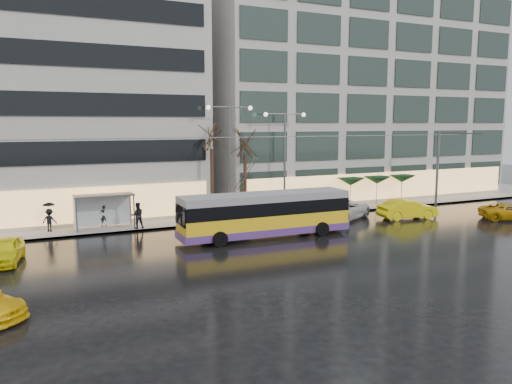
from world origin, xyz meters
TOP-DOWN VIEW (x-y plane):
  - ground at (0.00, 0.00)m, footprint 140.00×140.00m
  - sidewalk at (2.00, 14.00)m, footprint 80.00×10.00m
  - kerb at (2.00, 9.05)m, footprint 80.00×0.10m
  - building_right at (19.00, 19.00)m, footprint 32.00×14.00m
  - trolleybus at (1.66, 3.55)m, footprint 12.02×4.76m
  - catenary at (1.00, 7.94)m, footprint 42.24×5.12m
  - bus_shelter at (-8.38, 10.69)m, footprint 4.20×1.60m
  - street_lamp_near at (2.00, 10.80)m, footprint 3.96×0.36m
  - street_lamp_far at (7.00, 10.80)m, footprint 3.96×0.36m
  - tree_a at (0.50, 11.00)m, footprint 3.20×3.20m
  - tree_b at (3.50, 11.20)m, footprint 3.20×3.20m
  - parasol_a at (14.00, 11.00)m, footprint 2.50×2.50m
  - parasol_b at (17.00, 11.00)m, footprint 2.50×2.50m
  - parasol_c at (20.00, 11.00)m, footprint 2.50×2.50m
  - taxi_a at (-14.38, 3.88)m, footprint 2.39×4.44m
  - taxi_b at (15.20, 4.72)m, footprint 5.06×2.37m
  - taxi_c at (22.53, 0.82)m, footprint 5.29×4.21m
  - sedan_silver at (10.38, 6.83)m, footprint 6.49×5.22m
  - pedestrian_a at (-7.98, 11.27)m, footprint 1.21×1.22m
  - pedestrian_b at (-5.83, 9.48)m, footprint 0.96×0.76m
  - pedestrian_c at (-11.71, 11.07)m, footprint 1.21×1.11m

SIDE VIEW (x-z plane):
  - ground at x=0.00m, z-range 0.00..0.00m
  - sidewalk at x=2.00m, z-range 0.00..0.15m
  - kerb at x=2.00m, z-range 0.00..0.15m
  - taxi_c at x=22.53m, z-range 0.00..1.34m
  - taxi_a at x=-14.38m, z-range 0.00..1.43m
  - taxi_b at x=15.20m, z-range 0.00..1.60m
  - sedan_silver at x=10.38m, z-range 0.00..1.64m
  - pedestrian_b at x=-5.83m, z-range 0.15..2.07m
  - pedestrian_c at x=-11.71m, z-range 0.21..2.32m
  - trolleybus at x=1.66m, z-range -1.27..4.28m
  - pedestrian_a at x=-7.98m, z-range 0.52..2.71m
  - bus_shelter at x=-8.38m, z-range 0.71..3.22m
  - parasol_a at x=14.00m, z-range 1.12..3.77m
  - parasol_b at x=17.00m, z-range 1.12..3.77m
  - parasol_c at x=20.00m, z-range 1.12..3.77m
  - catenary at x=1.00m, z-range 0.75..7.75m
  - street_lamp_far at x=7.00m, z-range 1.45..9.98m
  - street_lamp_near at x=2.00m, z-range 1.48..10.51m
  - tree_b at x=3.50m, z-range 2.55..10.25m
  - tree_a at x=0.50m, z-range 2.89..11.29m
  - building_right at x=19.00m, z-range 0.15..25.15m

